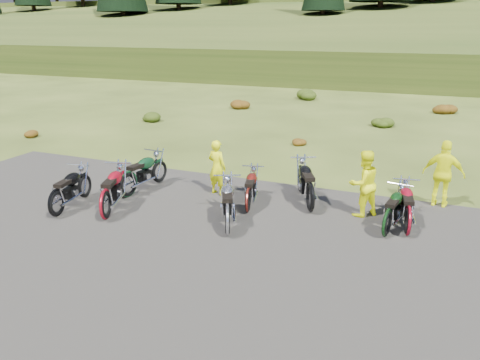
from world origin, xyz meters
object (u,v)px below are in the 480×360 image
at_px(motorcycle_3, 228,235).
at_px(motorcycle_7, 385,237).
at_px(person_middle, 217,168).
at_px(motorcycle_0, 59,217).

relative_size(motorcycle_3, motorcycle_7, 1.12).
bearing_deg(person_middle, motorcycle_0, 57.52).
bearing_deg(motorcycle_7, motorcycle_0, 112.71).
height_order(motorcycle_0, person_middle, person_middle).
relative_size(motorcycle_3, person_middle, 1.33).
height_order(motorcycle_3, motorcycle_7, motorcycle_3).
bearing_deg(motorcycle_7, motorcycle_3, 119.83).
distance_m(motorcycle_3, person_middle, 3.06).
bearing_deg(person_middle, motorcycle_7, 179.42).
distance_m(motorcycle_3, motorcycle_7, 3.84).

